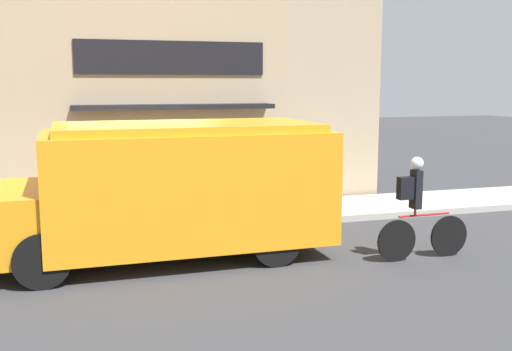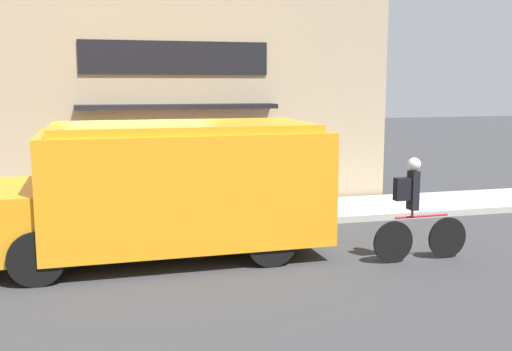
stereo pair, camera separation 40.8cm
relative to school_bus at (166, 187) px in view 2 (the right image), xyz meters
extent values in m
plane|color=#38383A|center=(-0.30, 1.39, -1.16)|extent=(70.00, 70.00, 0.00)
cube|color=#ADAAA3|center=(-0.30, 2.41, -1.09)|extent=(28.00, 2.05, 0.14)
cube|color=tan|center=(-0.30, 3.62, 1.63)|extent=(12.03, 0.18, 5.59)
cube|color=black|center=(0.65, 3.51, 2.24)|extent=(4.11, 0.05, 0.72)
cube|color=black|center=(0.65, 3.22, 1.19)|extent=(4.32, 0.62, 0.10)
cube|color=orange|center=(0.30, 0.00, 0.02)|extent=(4.55, 2.42, 1.80)
cube|color=orange|center=(-2.49, -0.04, -0.39)|extent=(1.11, 2.18, 0.99)
cube|color=orange|center=(0.30, 0.00, 0.98)|extent=(4.18, 2.23, 0.12)
cube|color=red|center=(-0.96, 1.41, 0.11)|extent=(0.03, 0.44, 0.44)
cylinder|color=black|center=(-1.98, 0.99, -0.76)|extent=(0.80, 0.27, 0.80)
cylinder|color=black|center=(-1.95, -1.05, -0.76)|extent=(0.80, 0.27, 0.80)
cylinder|color=black|center=(1.48, 1.04, -0.76)|extent=(0.80, 0.27, 0.80)
cylinder|color=black|center=(1.51, -0.99, -0.76)|extent=(0.80, 0.27, 0.80)
cylinder|color=black|center=(4.43, -1.34, -0.82)|extent=(0.68, 0.06, 0.68)
cylinder|color=black|center=(3.44, -1.36, -0.82)|extent=(0.68, 0.06, 0.68)
cylinder|color=red|center=(3.94, -1.35, -0.43)|extent=(0.94, 0.06, 0.04)
cylinder|color=red|center=(3.77, -1.36, -0.37)|extent=(0.04, 0.04, 0.12)
cube|color=black|center=(3.77, -1.36, 0.00)|extent=(0.13, 0.20, 0.62)
sphere|color=white|center=(3.77, -1.36, 0.42)|extent=(0.21, 0.21, 0.21)
cube|color=black|center=(3.58, -1.36, 0.03)|extent=(0.26, 0.15, 0.36)
cylinder|color=#38383D|center=(-2.44, 2.74, -0.66)|extent=(0.44, 0.44, 0.74)
cylinder|color=black|center=(-2.44, 2.74, -0.27)|extent=(0.45, 0.45, 0.04)
camera|label=1|loc=(-1.42, -9.65, 1.68)|focal=42.00mm
camera|label=2|loc=(-1.03, -9.76, 1.68)|focal=42.00mm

